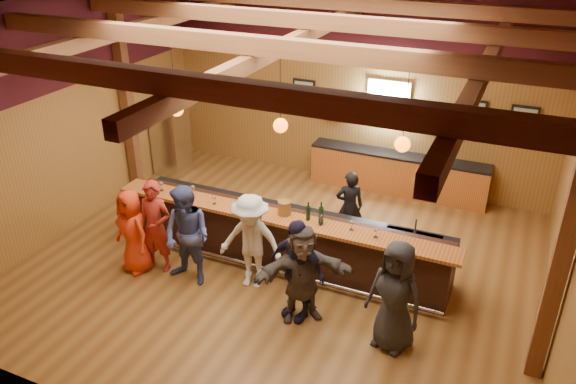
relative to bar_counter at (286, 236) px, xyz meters
name	(u,v)px	position (x,y,z in m)	size (l,w,h in m)	color
room	(282,94)	(-0.02, -0.09, 2.69)	(9.04, 9.00, 4.52)	brown
bar_counter	(286,236)	(0.00, 0.00, 0.00)	(6.30, 1.07, 1.11)	black
back_bar_cabinet	(397,174)	(1.18, 3.57, -0.05)	(4.00, 0.52, 0.95)	#9C4E1C
window	(388,102)	(0.78, 3.80, 1.53)	(0.95, 0.09, 0.95)	silver
framed_pictures	(428,104)	(1.65, 3.79, 1.58)	(5.35, 0.05, 0.45)	black
wine_shelves	(386,121)	(0.78, 3.73, 1.10)	(3.00, 0.18, 0.30)	#9C4E1C
pendant_lights	(281,125)	(-0.02, -0.15, 2.19)	(4.24, 0.24, 1.37)	black
stainless_fridge	(171,138)	(-4.12, 2.45, 0.38)	(0.70, 0.70, 1.80)	silver
customer_orange	(133,231)	(-2.35, -1.33, 0.26)	(0.77, 0.50, 1.57)	red
customer_redvest	(155,227)	(-1.99, -1.14, 0.34)	(0.63, 0.41, 1.73)	#9F271D
customer_denim	(187,236)	(-1.26, -1.24, 0.38)	(0.88, 0.69, 1.81)	#414C82
customer_white	(251,242)	(-0.22, -0.91, 0.34)	(1.12, 0.64, 1.73)	silver
customer_navy	(297,269)	(0.79, -1.35, 0.35)	(1.02, 0.43, 1.74)	#1B1932
customer_brown	(302,273)	(0.89, -1.36, 0.31)	(1.55, 0.49, 1.67)	#514741
customer_dark	(395,296)	(2.35, -1.41, 0.36)	(0.86, 0.56, 1.77)	#232426
bartender	(349,207)	(0.82, 1.17, 0.21)	(0.53, 0.35, 1.46)	black
ice_bucket	(284,208)	(0.08, -0.21, 0.71)	(0.23, 0.23, 0.25)	brown
bottle_a	(308,213)	(0.53, -0.24, 0.72)	(0.07, 0.07, 0.34)	black
bottle_b	(321,215)	(0.76, -0.24, 0.74)	(0.08, 0.08, 0.39)	black
glass_a	(161,184)	(-2.40, -0.32, 0.72)	(0.08, 0.08, 0.19)	silver
glass_b	(184,188)	(-1.92, -0.29, 0.72)	(0.08, 0.08, 0.18)	silver
glass_c	(193,188)	(-1.76, -0.24, 0.73)	(0.09, 0.09, 0.20)	silver
glass_d	(214,198)	(-1.23, -0.38, 0.71)	(0.07, 0.07, 0.17)	silver
glass_e	(258,204)	(-0.39, -0.28, 0.72)	(0.08, 0.08, 0.19)	silver
glass_f	(321,217)	(0.78, -0.30, 0.73)	(0.09, 0.09, 0.20)	silver
glass_g	(352,223)	(1.31, -0.26, 0.72)	(0.08, 0.08, 0.18)	silver
glass_h	(376,231)	(1.74, -0.32, 0.71)	(0.08, 0.08, 0.17)	silver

